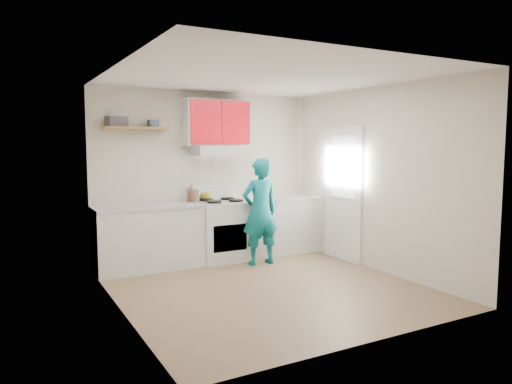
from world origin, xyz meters
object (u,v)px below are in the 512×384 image
tin (153,124)px  person (260,211)px  crock (193,196)px  kettle (206,196)px  stove (221,231)px

tin → person: 2.02m
tin → crock: bearing=-5.1°
kettle → person: (0.58, -0.68, -0.20)m
stove → person: bearing=-51.8°
stove → tin: size_ratio=5.39×
stove → crock: 0.69m
kettle → person: 0.91m
tin → person: tin is taller
crock → person: bearing=-37.5°
tin → person: bearing=-25.9°
tin → kettle: (0.82, 0.00, -1.10)m
tin → kettle: 1.37m
tin → crock: (0.58, -0.05, -1.09)m
crock → person: (0.82, -0.63, -0.21)m
tin → crock: size_ratio=0.83×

